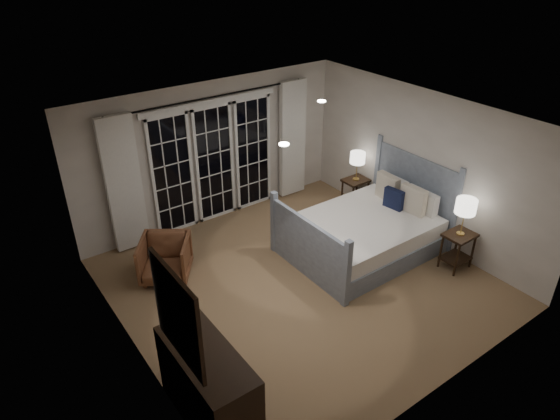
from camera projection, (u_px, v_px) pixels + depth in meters
floor at (300, 282)px, 7.49m from camera, size 5.00×5.00×0.00m
ceiling at (304, 123)px, 6.26m from camera, size 5.00×5.00×0.00m
wall_left at (126, 274)px, 5.60m from camera, size 0.02×5.00×2.50m
wall_right at (422, 166)px, 8.15m from camera, size 0.02×5.00×2.50m
wall_back at (213, 152)px, 8.64m from camera, size 5.00×0.02×2.50m
wall_front at (452, 307)px, 5.12m from camera, size 5.00×0.02×2.50m
french_doors at (214, 162)px, 8.69m from camera, size 2.50×0.04×2.20m
curtain_rod at (212, 97)px, 8.08m from camera, size 3.50×0.03×0.03m
curtain_left at (124, 185)px, 7.76m from camera, size 0.55×0.10×2.25m
curtain_right at (293, 139)px, 9.45m from camera, size 0.55×0.10×2.25m
downlight_a at (322, 101)px, 7.10m from camera, size 0.12×0.12×0.01m
downlight_b at (284, 144)px, 5.68m from camera, size 0.12×0.12×0.01m
bed at (366, 231)px, 8.10m from camera, size 2.37×1.71×1.39m
nightstand_left at (458, 246)px, 7.64m from camera, size 0.46×0.37×0.60m
nightstand_right at (355, 189)px, 9.31m from camera, size 0.45×0.36×0.59m
lamp_left at (466, 207)px, 7.31m from camera, size 0.31×0.31×0.59m
lamp_right at (358, 158)px, 9.00m from camera, size 0.28×0.28×0.54m
armchair at (165, 259)px, 7.45m from camera, size 1.00×1.00×0.66m
dresser at (209, 386)px, 5.21m from camera, size 0.56×1.31×0.93m
mirror at (177, 315)px, 4.56m from camera, size 0.05×0.85×1.00m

